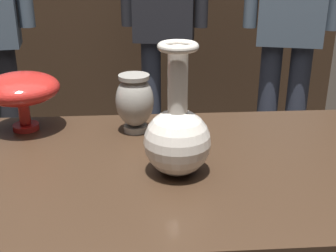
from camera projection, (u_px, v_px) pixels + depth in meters
name	position (u px, v px, depth m)	size (l,w,h in m)	color
back_display_shelf	(144.00, 63.00, 3.14)	(2.60, 0.40, 0.99)	#422D1E
vase_centerpiece	(177.00, 135.00, 0.92)	(0.14, 0.14, 0.28)	silver
vase_tall_behind	(135.00, 101.00, 1.14)	(0.10, 0.10, 0.15)	gray
vase_left_accent	(21.00, 90.00, 1.14)	(0.20, 0.20, 0.15)	red
visitor_near_right	(291.00, 14.00, 2.18)	(0.46, 0.26, 1.62)	#333847
visitor_center_back	(164.00, 13.00, 2.35)	(0.46, 0.24, 1.59)	#333847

